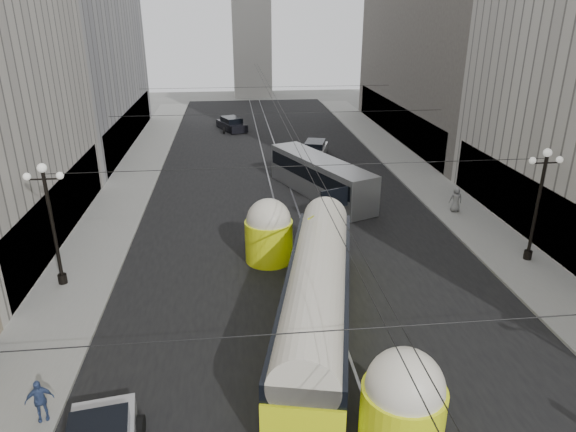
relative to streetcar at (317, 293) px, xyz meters
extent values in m
cube|color=black|center=(0.27, 19.68, -1.81)|extent=(20.00, 85.00, 0.02)
cube|color=gray|center=(-11.73, 23.18, -1.73)|extent=(4.00, 72.00, 0.15)
cube|color=gray|center=(12.27, 23.18, -1.73)|extent=(4.00, 72.00, 0.15)
cube|color=gray|center=(-0.48, 19.68, -1.81)|extent=(0.12, 85.00, 0.04)
cube|color=gray|center=(1.02, 19.68, -1.81)|extent=(0.12, 85.00, 0.04)
cube|color=black|center=(-13.78, 11.18, 0.19)|extent=(0.10, 18.00, 3.60)
cube|color=#999999|center=(-19.73, 35.18, 12.19)|extent=(12.00, 28.00, 28.00)
cube|color=black|center=(-13.78, 35.18, 0.19)|extent=(0.10, 25.20, 3.60)
cube|color=black|center=(14.32, 9.18, 0.19)|extent=(0.10, 18.00, 3.60)
cube|color=black|center=(14.32, 35.18, 0.19)|extent=(0.10, 28.80, 3.60)
cube|color=#B2AFA8|center=(0.27, 67.18, 10.19)|extent=(6.00, 6.00, 24.00)
cylinder|color=black|center=(-12.33, 5.18, 1.34)|extent=(0.18, 0.18, 6.00)
cylinder|color=black|center=(-12.33, 5.18, -1.41)|extent=(0.44, 0.44, 0.50)
cylinder|color=black|center=(-12.33, 5.18, 3.94)|extent=(1.60, 0.08, 0.08)
sphere|color=white|center=(-12.33, 5.18, 4.49)|extent=(0.44, 0.44, 0.44)
sphere|color=white|center=(-13.08, 5.18, 4.09)|extent=(0.36, 0.36, 0.36)
sphere|color=white|center=(-11.58, 5.18, 4.09)|extent=(0.36, 0.36, 0.36)
cylinder|color=black|center=(12.87, 5.18, 1.34)|extent=(0.18, 0.18, 6.00)
cylinder|color=black|center=(12.87, 5.18, -1.41)|extent=(0.44, 0.44, 0.50)
cylinder|color=black|center=(12.87, 5.18, 3.94)|extent=(1.60, 0.08, 0.08)
sphere|color=white|center=(12.87, 5.18, 4.49)|extent=(0.44, 0.44, 0.44)
sphere|color=white|center=(12.12, 5.18, 4.09)|extent=(0.36, 0.36, 0.36)
sphere|color=white|center=(13.62, 5.18, 4.09)|extent=(0.36, 0.36, 0.36)
cylinder|color=black|center=(0.27, -8.82, 4.19)|extent=(25.00, 0.03, 0.03)
cylinder|color=black|center=(0.27, 5.18, 4.19)|extent=(25.00, 0.03, 0.03)
cylinder|color=black|center=(0.27, 19.18, 4.19)|extent=(25.00, 0.03, 0.03)
cylinder|color=black|center=(0.27, 33.18, 4.19)|extent=(25.00, 0.03, 0.03)
cylinder|color=black|center=(0.27, 23.18, 3.99)|extent=(0.03, 72.00, 0.03)
cylinder|color=black|center=(0.67, 23.18, 3.99)|extent=(0.03, 72.00, 0.03)
cube|color=#EFFF16|center=(0.00, 0.00, -0.73)|extent=(5.82, 14.64, 1.75)
cube|color=black|center=(0.00, 0.00, -1.55)|extent=(5.72, 14.21, 0.31)
cube|color=black|center=(0.00, 0.00, 0.40)|extent=(5.79, 14.43, 0.87)
cylinder|color=silver|center=(0.00, 0.00, 0.71)|extent=(5.47, 14.36, 2.37)
cylinder|color=#EFFF16|center=(1.58, -6.92, -0.63)|extent=(2.67, 2.67, 2.37)
sphere|color=silver|center=(1.58, -6.92, 0.61)|extent=(2.47, 2.47, 2.47)
cylinder|color=#EFFF16|center=(-1.58, 6.92, -0.63)|extent=(2.67, 2.67, 2.37)
sphere|color=silver|center=(-1.58, 6.92, 0.61)|extent=(2.47, 2.47, 2.47)
cube|color=gray|center=(3.09, 17.34, -0.34)|extent=(6.59, 11.37, 2.84)
cube|color=black|center=(3.09, 17.34, 0.13)|extent=(6.45, 11.01, 1.04)
cube|color=black|center=(3.09, 11.72, -0.01)|extent=(2.04, 0.94, 1.32)
cylinder|color=black|center=(1.91, 13.54, -1.34)|extent=(0.30, 0.95, 0.95)
cylinder|color=black|center=(4.27, 13.54, -1.34)|extent=(0.30, 0.95, 0.95)
cylinder|color=black|center=(1.91, 21.14, -1.34)|extent=(0.30, 0.95, 0.95)
cylinder|color=black|center=(4.27, 21.14, -1.34)|extent=(0.30, 0.95, 0.95)
cylinder|color=black|center=(-8.63, -5.44, -1.46)|extent=(0.22, 0.70, 0.70)
cylinder|color=black|center=(-6.80, -5.44, -1.46)|extent=(0.22, 0.70, 0.70)
cube|color=silver|center=(4.47, 28.44, -1.30)|extent=(3.28, 5.18, 0.85)
cube|color=black|center=(4.47, 28.44, -0.69)|extent=(2.43, 3.04, 0.81)
cylinder|color=black|center=(3.57, 26.80, -1.47)|extent=(0.22, 0.68, 0.68)
cylinder|color=black|center=(5.36, 26.80, -1.47)|extent=(0.22, 0.68, 0.68)
cylinder|color=black|center=(3.57, 30.08, -1.47)|extent=(0.22, 0.68, 0.68)
cylinder|color=black|center=(5.36, 30.08, -1.47)|extent=(0.22, 0.68, 0.68)
cube|color=black|center=(-3.40, 40.97, -1.29)|extent=(3.71, 5.28, 0.87)
cube|color=black|center=(-3.40, 40.97, -0.68)|extent=(2.65, 3.15, 0.82)
cylinder|color=black|center=(-4.31, 39.31, -1.46)|extent=(0.22, 0.69, 0.69)
cylinder|color=black|center=(-2.50, 39.31, -1.46)|extent=(0.22, 0.69, 0.69)
cylinder|color=black|center=(-4.31, 42.63, -1.46)|extent=(0.22, 0.69, 0.69)
cylinder|color=black|center=(-2.50, 42.63, -1.46)|extent=(0.22, 0.69, 0.69)
imported|color=gray|center=(11.80, 12.68, -0.77)|extent=(0.92, 0.62, 1.77)
imported|color=#3B5081|center=(-10.23, -4.52, -0.87)|extent=(1.05, 0.79, 1.58)
camera|label=1|loc=(-3.38, -19.09, 11.40)|focal=32.00mm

